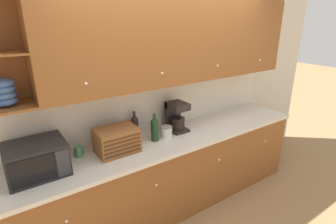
# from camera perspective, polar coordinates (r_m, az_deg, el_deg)

# --- Properties ---
(ground_plane) EXTENTS (24.00, 24.00, 0.00)m
(ground_plane) POSITION_cam_1_polar(r_m,az_deg,el_deg) (3.74, -2.07, -16.61)
(ground_plane) COLOR #9E754C
(wall_back) EXTENTS (5.90, 0.06, 2.60)m
(wall_back) POSITION_cam_1_polar(r_m,az_deg,el_deg) (3.17, -2.65, 2.95)
(wall_back) COLOR beige
(wall_back) RESTS_ON ground_plane
(counter_unit) EXTENTS (3.52, 0.68, 0.93)m
(counter_unit) POSITION_cam_1_polar(r_m,az_deg,el_deg) (3.25, 1.01, -12.80)
(counter_unit) COLOR brown
(counter_unit) RESTS_ON ground_plane
(backsplash_panel) EXTENTS (3.50, 0.01, 0.60)m
(backsplash_panel) POSITION_cam_1_polar(r_m,az_deg,el_deg) (3.16, -2.28, 1.64)
(backsplash_panel) COLOR silver
(backsplash_panel) RESTS_ON counter_unit
(upper_cabinets) EXTENTS (3.50, 0.39, 0.90)m
(upper_cabinets) POSITION_cam_1_polar(r_m,az_deg,el_deg) (2.96, 2.26, 15.20)
(upper_cabinets) COLOR brown
(upper_cabinets) RESTS_ON backsplash_panel
(microwave) EXTENTS (0.48, 0.40, 0.29)m
(microwave) POSITION_cam_1_polar(r_m,az_deg,el_deg) (2.55, -26.72, -9.13)
(microwave) COLOR black
(microwave) RESTS_ON counter_unit
(mug) EXTENTS (0.09, 0.08, 0.11)m
(mug) POSITION_cam_1_polar(r_m,az_deg,el_deg) (2.74, -18.86, -8.08)
(mug) COLOR #4C845B
(mug) RESTS_ON counter_unit
(bread_box) EXTENTS (0.41, 0.30, 0.26)m
(bread_box) POSITION_cam_1_polar(r_m,az_deg,el_deg) (2.70, -11.14, -6.06)
(bread_box) COLOR brown
(bread_box) RESTS_ON counter_unit
(wine_bottle) EXTENTS (0.08, 0.08, 0.31)m
(wine_bottle) POSITION_cam_1_polar(r_m,az_deg,el_deg) (2.97, -7.27, -3.03)
(wine_bottle) COLOR black
(wine_bottle) RESTS_ON counter_unit
(second_wine_bottle) EXTENTS (0.09, 0.09, 0.32)m
(second_wine_bottle) POSITION_cam_1_polar(r_m,az_deg,el_deg) (2.89, -2.92, -3.56)
(second_wine_bottle) COLOR #19381E
(second_wine_bottle) RESTS_ON counter_unit
(storage_canister) EXTENTS (0.13, 0.13, 0.13)m
(storage_canister) POSITION_cam_1_polar(r_m,az_deg,el_deg) (2.98, -0.34, -4.35)
(storage_canister) COLOR silver
(storage_canister) RESTS_ON counter_unit
(coffee_maker) EXTENTS (0.21, 0.25, 0.35)m
(coffee_maker) POSITION_cam_1_polar(r_m,az_deg,el_deg) (3.14, 1.78, -0.88)
(coffee_maker) COLOR black
(coffee_maker) RESTS_ON counter_unit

